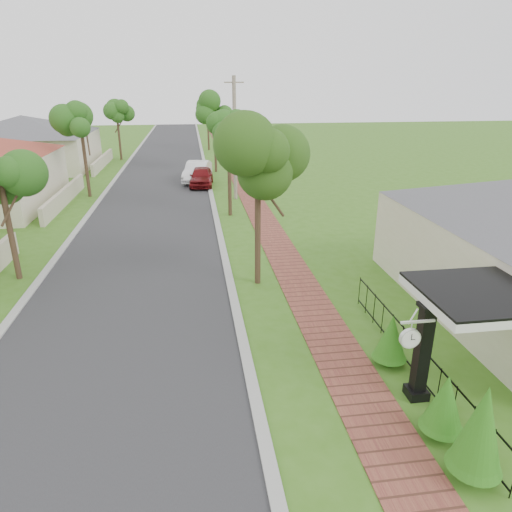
{
  "coord_description": "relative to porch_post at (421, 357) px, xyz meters",
  "views": [
    {
      "loc": [
        -0.6,
        -9.56,
        7.16
      ],
      "look_at": [
        1.49,
        5.23,
        1.5
      ],
      "focal_mm": 32.0,
      "sensor_mm": 36.0,
      "label": 1
    }
  ],
  "objects": [
    {
      "name": "kerb_left",
      "position": [
        -11.2,
        21.0,
        -1.12
      ],
      "size": [
        0.3,
        120.0,
        0.1
      ],
      "primitive_type": "cube",
      "color": "#9E9E99",
      "rests_on": "ground"
    },
    {
      "name": "utility_pole",
      "position": [
        -2.33,
        21.0,
        2.75
      ],
      "size": [
        1.2,
        0.24,
        7.63
      ],
      "color": "gray",
      "rests_on": "ground"
    },
    {
      "name": "porch_post",
      "position": [
        0.0,
        0.0,
        0.0
      ],
      "size": [
        0.48,
        0.48,
        2.52
      ],
      "color": "black",
      "rests_on": "ground"
    },
    {
      "name": "sidewalk",
      "position": [
        -1.3,
        21.0,
        -1.12
      ],
      "size": [
        1.5,
        120.0,
        0.03
      ],
      "primitive_type": "cube",
      "color": "brown",
      "rests_on": "ground"
    },
    {
      "name": "kerb_right",
      "position": [
        -3.9,
        21.0,
        -1.12
      ],
      "size": [
        0.3,
        120.0,
        0.1
      ],
      "primitive_type": "cube",
      "color": "#9E9E99",
      "rests_on": "ground"
    },
    {
      "name": "hedge_row",
      "position": [
        -0.1,
        -1.1,
        -0.24
      ],
      "size": [
        0.9,
        4.75,
        2.17
      ],
      "color": "#285F13",
      "rests_on": "ground"
    },
    {
      "name": "road",
      "position": [
        -7.55,
        21.0,
        -1.12
      ],
      "size": [
        7.0,
        120.0,
        0.02
      ],
      "primitive_type": "cube",
      "color": "#28282B",
      "rests_on": "ground"
    },
    {
      "name": "parked_car_red",
      "position": [
        -4.45,
        25.34,
        -0.43
      ],
      "size": [
        1.96,
        4.17,
        1.38
      ],
      "primitive_type": "imported",
      "rotation": [
        0.0,
        0.0,
        -0.08
      ],
      "color": "maroon",
      "rests_on": "ground"
    },
    {
      "name": "parked_car_white",
      "position": [
        -4.7,
        27.07,
        -0.36
      ],
      "size": [
        2.49,
        4.84,
        1.52
      ],
      "primitive_type": "imported",
      "rotation": [
        0.0,
        0.0,
        -0.2
      ],
      "color": "white",
      "rests_on": "ground"
    },
    {
      "name": "far_house_grey",
      "position": [
        -19.52,
        35.0,
        1.22
      ],
      "size": [
        15.56,
        15.56,
        4.6
      ],
      "color": "beige",
      "rests_on": "ground"
    },
    {
      "name": "street_trees",
      "position": [
        -7.42,
        27.84,
        3.42
      ],
      "size": [
        10.7,
        37.65,
        5.89
      ],
      "color": "#382619",
      "rests_on": "ground"
    },
    {
      "name": "station_clock",
      "position": [
        -0.57,
        -0.4,
        0.83
      ],
      "size": [
        0.78,
        0.13,
        0.66
      ],
      "color": "silver",
      "rests_on": "ground"
    },
    {
      "name": "ground",
      "position": [
        -4.55,
        1.0,
        -1.12
      ],
      "size": [
        160.0,
        160.0,
        0.0
      ],
      "primitive_type": "plane",
      "color": "#396818",
      "rests_on": "ground"
    },
    {
      "name": "near_tree",
      "position": [
        -2.85,
        7.27,
        3.48
      ],
      "size": [
        2.25,
        2.25,
        5.77
      ],
      "color": "#382619",
      "rests_on": "ground"
    },
    {
      "name": "picket_fence",
      "position": [
        0.35,
        1.0,
        -0.59
      ],
      "size": [
        0.03,
        8.02,
        1.0
      ],
      "color": "black",
      "rests_on": "ground"
    }
  ]
}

